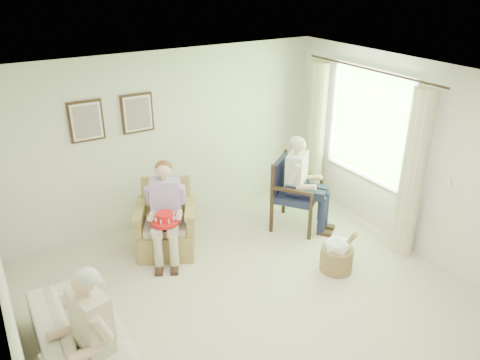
{
  "coord_description": "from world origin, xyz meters",
  "views": [
    {
      "loc": [
        -2.45,
        -3.38,
        3.66
      ],
      "look_at": [
        0.45,
        1.45,
        1.05
      ],
      "focal_mm": 35.0,
      "sensor_mm": 36.0,
      "label": 1
    }
  ],
  "objects": [
    {
      "name": "hatbox",
      "position": [
        1.25,
        0.34,
        0.24
      ],
      "size": [
        0.5,
        0.5,
        0.62
      ],
      "color": "tan",
      "rests_on": "ground"
    },
    {
      "name": "red_hat",
      "position": [
        -0.58,
        1.62,
        0.67
      ],
      "size": [
        0.37,
        0.37,
        0.14
      ],
      "color": "red",
      "rests_on": "person_wicker"
    },
    {
      "name": "framed_print_left",
      "position": [
        -1.15,
        2.71,
        1.78
      ],
      "size": [
        0.45,
        0.05,
        0.55
      ],
      "color": "#382114",
      "rests_on": "back_wall"
    },
    {
      "name": "sofa",
      "position": [
        -1.95,
        0.28,
        0.3
      ],
      "size": [
        2.08,
        0.81,
        0.61
      ],
      "primitive_type": "imported",
      "rotation": [
        0.0,
        0.0,
        1.57
      ],
      "color": "beige",
      "rests_on": "ground"
    },
    {
      "name": "right_wall",
      "position": [
        2.5,
        0.0,
        1.3
      ],
      "size": [
        0.04,
        5.5,
        2.6
      ],
      "primitive_type": "cube",
      "color": "silver",
      "rests_on": "ground"
    },
    {
      "name": "person_sofa",
      "position": [
        -1.95,
        0.07,
        0.72
      ],
      "size": [
        0.42,
        0.62,
        1.27
      ],
      "rotation": [
        0.0,
        0.0,
        -1.32
      ],
      "color": "#BDB498",
      "rests_on": "ground"
    },
    {
      "name": "framed_print_right",
      "position": [
        -0.45,
        2.71,
        1.78
      ],
      "size": [
        0.45,
        0.05,
        0.55
      ],
      "color": "#382114",
      "rests_on": "back_wall"
    },
    {
      "name": "window",
      "position": [
        2.46,
        1.2,
        1.58
      ],
      "size": [
        0.13,
        2.5,
        1.63
      ],
      "color": "#2D6B23",
      "rests_on": "right_wall"
    },
    {
      "name": "curtain_left",
      "position": [
        2.33,
        0.22,
        1.15
      ],
      "size": [
        0.34,
        0.34,
        2.3
      ],
      "primitive_type": "cylinder",
      "color": "beige",
      "rests_on": "ground"
    },
    {
      "name": "ceiling",
      "position": [
        0.0,
        0.0,
        2.6
      ],
      "size": [
        5.0,
        5.5,
        0.02
      ],
      "primitive_type": "cube",
      "color": "white",
      "rests_on": "back_wall"
    },
    {
      "name": "wood_armchair",
      "position": [
        1.5,
        1.63,
        0.58
      ],
      "size": [
        0.68,
        0.64,
        1.05
      ],
      "rotation": [
        0.0,
        0.0,
        0.65
      ],
      "color": "black",
      "rests_on": "ground"
    },
    {
      "name": "person_wicker",
      "position": [
        -0.46,
        1.8,
        0.77
      ],
      "size": [
        0.4,
        0.62,
        1.32
      ],
      "rotation": [
        0.0,
        0.0,
        -0.47
      ],
      "color": "beige",
      "rests_on": "ground"
    },
    {
      "name": "wicker_armchair",
      "position": [
        -0.46,
        1.93,
        0.31
      ],
      "size": [
        0.77,
        0.76,
        0.98
      ],
      "rotation": [
        0.0,
        0.0,
        -0.47
      ],
      "color": "#A4864D",
      "rests_on": "ground"
    },
    {
      "name": "curtain_right",
      "position": [
        2.33,
        2.18,
        1.15
      ],
      "size": [
        0.34,
        0.34,
        2.3
      ],
      "primitive_type": "cylinder",
      "color": "beige",
      "rests_on": "ground"
    },
    {
      "name": "floor",
      "position": [
        0.0,
        0.0,
        0.0
      ],
      "size": [
        5.5,
        5.5,
        0.0
      ],
      "primitive_type": "plane",
      "color": "beige",
      "rests_on": "ground"
    },
    {
      "name": "person_dark",
      "position": [
        1.5,
        1.46,
        0.84
      ],
      "size": [
        0.4,
        0.62,
        1.41
      ],
      "rotation": [
        0.0,
        0.0,
        0.65
      ],
      "color": "#1B1E3B",
      "rests_on": "ground"
    },
    {
      "name": "left_wall",
      "position": [
        -2.5,
        0.0,
        1.3
      ],
      "size": [
        0.04,
        5.5,
        2.6
      ],
      "primitive_type": "cube",
      "color": "silver",
      "rests_on": "ground"
    },
    {
      "name": "back_wall",
      "position": [
        0.0,
        2.75,
        1.3
      ],
      "size": [
        5.0,
        0.04,
        2.6
      ],
      "primitive_type": "cube",
      "color": "silver",
      "rests_on": "ground"
    }
  ]
}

